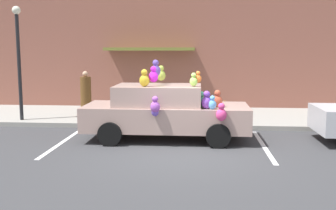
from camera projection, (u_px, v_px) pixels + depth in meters
name	position (u px, v px, depth m)	size (l,w,h in m)	color
ground_plane	(186.00, 154.00, 9.75)	(60.00, 60.00, 0.00)	#38383A
sidewalk	(190.00, 117.00, 14.67)	(24.00, 4.00, 0.15)	gray
storefront_building	(192.00, 33.00, 16.35)	(24.00, 1.25, 6.40)	brown
parking_stripe_front	(263.00, 146.00, 10.58)	(0.12, 3.60, 0.01)	silver
parking_stripe_rear	(63.00, 142.00, 11.00)	(0.12, 3.60, 0.01)	silver
plush_covered_car	(165.00, 111.00, 11.25)	(4.60, 2.14, 2.26)	tan
teddy_bear_on_sidewalk	(221.00, 113.00, 12.96)	(0.40, 0.33, 0.75)	brown
street_lamp_post	(18.00, 51.00, 13.30)	(0.28, 0.28, 3.81)	black
pedestrian_near_shopfront	(86.00, 95.00, 14.39)	(0.39, 0.39, 1.61)	brown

